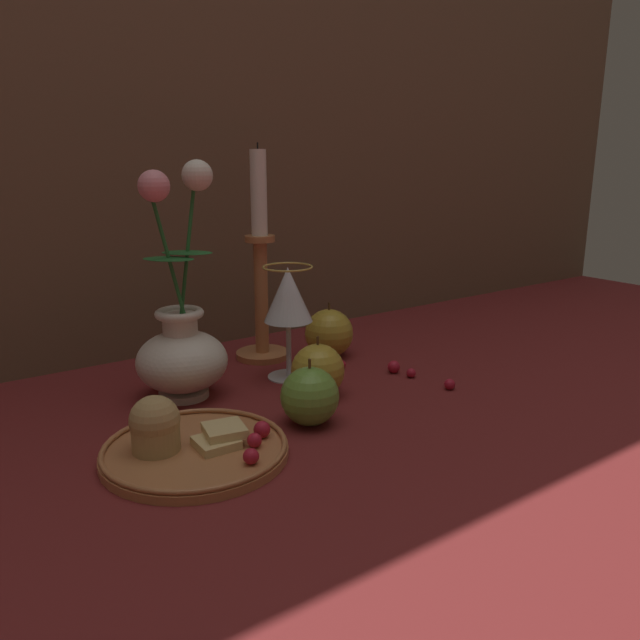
% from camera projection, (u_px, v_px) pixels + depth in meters
% --- Properties ---
extents(ground_plane, '(2.40, 2.40, 0.00)m').
position_uv_depth(ground_plane, '(273.00, 399.00, 0.87)').
color(ground_plane, maroon).
rests_on(ground_plane, ground).
extents(vase, '(0.13, 0.13, 0.32)m').
position_uv_depth(vase, '(182.00, 344.00, 0.86)').
color(vase, silver).
rests_on(vase, ground_plane).
extents(plate_with_pastries, '(0.21, 0.21, 0.07)m').
position_uv_depth(plate_with_pastries, '(187.00, 443.00, 0.70)').
color(plate_with_pastries, '#B77042').
rests_on(plate_with_pastries, ground_plane).
extents(wine_glass, '(0.07, 0.07, 0.17)m').
position_uv_depth(wine_glass, '(288.00, 299.00, 0.93)').
color(wine_glass, silver).
rests_on(wine_glass, ground_plane).
extents(candlestick, '(0.09, 0.09, 0.35)m').
position_uv_depth(candlestick, '(261.00, 277.00, 1.02)').
color(candlestick, '#B77042').
rests_on(candlestick, ground_plane).
extents(apple_beside_vase, '(0.08, 0.08, 0.09)m').
position_uv_depth(apple_beside_vase, '(318.00, 371.00, 0.87)').
color(apple_beside_vase, '#B2932D').
rests_on(apple_beside_vase, ground_plane).
extents(apple_near_glass, '(0.08, 0.08, 0.09)m').
position_uv_depth(apple_near_glass, '(329.00, 333.00, 1.05)').
color(apple_near_glass, '#B2932D').
rests_on(apple_near_glass, ground_plane).
extents(apple_at_table_edge, '(0.07, 0.07, 0.09)m').
position_uv_depth(apple_at_table_edge, '(310.00, 396.00, 0.78)').
color(apple_at_table_edge, '#669938').
rests_on(apple_at_table_edge, ground_plane).
extents(berry_near_plate, '(0.01, 0.01, 0.01)m').
position_uv_depth(berry_near_plate, '(411.00, 373.00, 0.95)').
color(berry_near_plate, '#AD192D').
rests_on(berry_near_plate, ground_plane).
extents(berry_front_center, '(0.01, 0.01, 0.01)m').
position_uv_depth(berry_front_center, '(341.00, 364.00, 0.99)').
color(berry_front_center, '#AD192D').
rests_on(berry_front_center, ground_plane).
extents(berry_by_glass_stem, '(0.02, 0.02, 0.02)m').
position_uv_depth(berry_by_glass_stem, '(394.00, 367.00, 0.97)').
color(berry_by_glass_stem, '#AD192D').
rests_on(berry_by_glass_stem, ground_plane).
extents(berry_under_candlestick, '(0.02, 0.02, 0.02)m').
position_uv_depth(berry_under_candlestick, '(450.00, 384.00, 0.90)').
color(berry_under_candlestick, '#AD192D').
rests_on(berry_under_candlestick, ground_plane).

